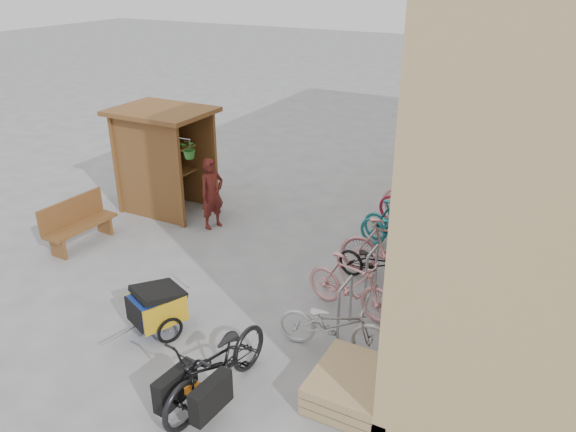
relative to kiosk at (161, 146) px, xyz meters
The scene contains 17 objects.
ground 4.39m from the kiosk, 37.02° to the right, with size 80.00×80.00×0.00m, color #98989A.
kiosk is the anchor object (origin of this frame).
bike_rack 5.67m from the kiosk, ahead, with size 0.05×5.35×0.86m.
pallet_stack 7.50m from the kiosk, 31.66° to the right, with size 1.00×1.20×0.40m.
bench 2.54m from the kiosk, 100.03° to the right, with size 0.55×1.58×0.99m.
shopping_carts 7.63m from the kiosk, 33.91° to the left, with size 0.55×1.52×0.98m.
child_trailer 5.02m from the kiosk, 52.24° to the right, with size 0.92×1.39×0.81m.
cargo_bike 6.72m from the kiosk, 45.00° to the right, with size 0.88×2.10×1.07m.
person_kiosk 1.76m from the kiosk, 10.62° to the right, with size 0.57×0.38×1.57m, color maroon.
bike_0 6.47m from the kiosk, 28.18° to the right, with size 0.59×1.70×0.89m, color #AFAFB4.
bike_1 5.90m from the kiosk, 19.68° to the right, with size 0.48×1.69×1.02m, color #D2888B.
bike_2 5.73m from the kiosk, ahead, with size 0.54×1.54×0.81m, color black.
bike_3 5.75m from the kiosk, ahead, with size 0.52×1.85×1.11m, color #D2888B.
bike_4 5.64m from the kiosk, ahead, with size 0.61×1.74×0.91m, color #1A666B.
bike_5 5.56m from the kiosk, ahead, with size 0.46×1.61×0.97m, color #1A666B.
bike_6 5.92m from the kiosk, 16.73° to the left, with size 0.67×1.92×1.01m, color maroon.
bike_7 5.90m from the kiosk, 20.84° to the left, with size 0.49×1.74×1.04m, color #D2888B.
Camera 1 is at (4.99, -6.97, 5.34)m, focal length 35.00 mm.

